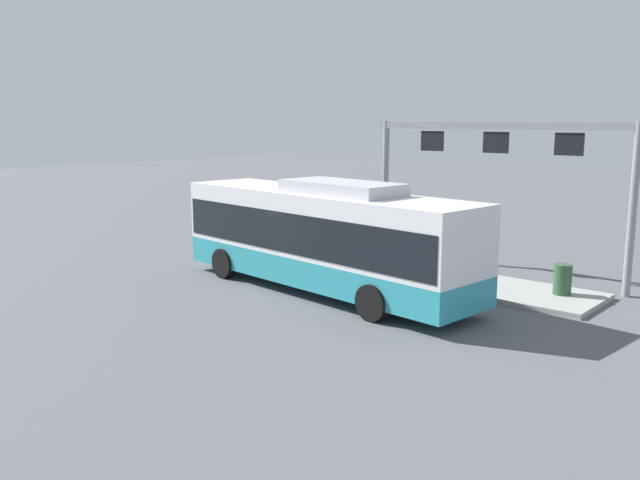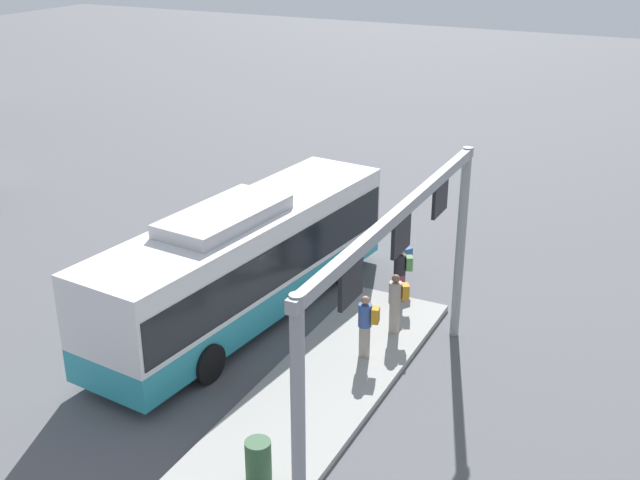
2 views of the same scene
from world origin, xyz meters
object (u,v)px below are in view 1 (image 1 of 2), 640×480
at_px(person_boarding, 335,234).
at_px(trash_bin, 563,279).
at_px(bus_main, 323,234).
at_px(person_waiting_far, 413,243).
at_px(person_waiting_near, 305,236).
at_px(person_waiting_mid, 381,238).

height_order(person_boarding, trash_bin, person_boarding).
bearing_deg(person_boarding, bus_main, 7.92).
bearing_deg(person_waiting_far, trash_bin, 76.42).
distance_m(person_waiting_near, trash_bin, 9.64).
bearing_deg(person_waiting_mid, trash_bin, 57.50).
height_order(bus_main, person_boarding, bus_main).
bearing_deg(person_waiting_far, person_waiting_mid, -111.55).
height_order(person_boarding, person_waiting_near, person_boarding).
bearing_deg(bus_main, person_waiting_mid, -73.85).
height_order(bus_main, person_waiting_near, bus_main).
bearing_deg(person_boarding, trash_bin, 65.03).
height_order(person_waiting_mid, trash_bin, person_waiting_mid).
bearing_deg(bus_main, trash_bin, -141.19).
xyz_separation_m(person_waiting_mid, trash_bin, (-6.74, 0.23, -0.44)).
bearing_deg(person_waiting_near, person_waiting_far, 132.44).
bearing_deg(person_waiting_mid, person_waiting_far, 51.31).
bearing_deg(bus_main, person_boarding, -49.27).
bearing_deg(person_waiting_far, bus_main, -24.02).
distance_m(person_waiting_near, person_waiting_mid, 3.02).
bearing_deg(person_waiting_near, trash_bin, 127.32).
height_order(bus_main, person_waiting_far, bus_main).
bearing_deg(bus_main, person_waiting_near, -35.70).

